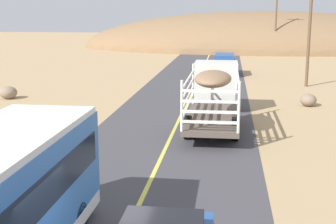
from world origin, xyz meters
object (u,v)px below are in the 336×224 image
at_px(car_far, 225,63).
at_px(power_pole_mid, 310,26).
at_px(livestock_truck, 215,87).
at_px(power_pole_far, 276,20).
at_px(boulder_mid_field, 308,100).
at_px(boulder_far_horizon, 8,93).

relative_size(car_far, power_pole_mid, 0.53).
height_order(livestock_truck, power_pole_far, power_pole_far).
xyz_separation_m(power_pole_mid, power_pole_far, (0.00, 27.73, -0.01)).
bearing_deg(power_pole_mid, boulder_mid_field, -97.78).
xyz_separation_m(boulder_mid_field, boulder_far_horizon, (-19.81, 0.03, 0.04)).
distance_m(power_pole_far, boulder_far_horizon, 41.68).
bearing_deg(livestock_truck, power_pole_far, 80.31).
xyz_separation_m(power_pole_mid, boulder_mid_field, (-1.11, -8.10, -4.28)).
xyz_separation_m(livestock_truck, boulder_mid_field, (5.73, 4.23, -1.40)).
distance_m(power_pole_mid, boulder_mid_field, 9.23).
distance_m(car_far, power_pole_far, 22.92).
relative_size(car_far, power_pole_far, 0.53).
bearing_deg(power_pole_mid, car_far, 137.06).
height_order(car_far, boulder_mid_field, car_far).
bearing_deg(power_pole_far, boulder_mid_field, -91.77).
relative_size(car_far, boulder_mid_field, 4.02).
height_order(car_far, boulder_far_horizon, car_far).
distance_m(boulder_mid_field, boulder_far_horizon, 19.81).
relative_size(power_pole_mid, boulder_far_horizon, 7.35).
bearing_deg(boulder_far_horizon, car_far, 44.41).
xyz_separation_m(livestock_truck, boulder_far_horizon, (-14.08, 4.27, -1.36)).
relative_size(livestock_truck, car_far, 2.10).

